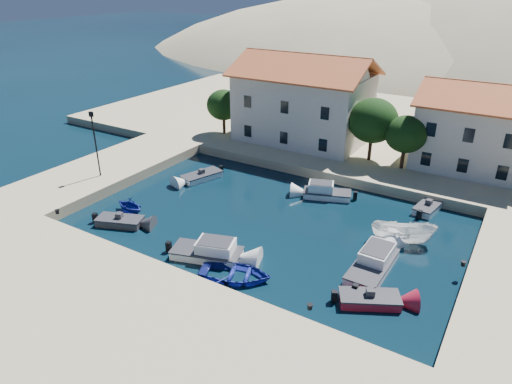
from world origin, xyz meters
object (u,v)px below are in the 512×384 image
rowboat_south (236,278)px  cabin_cruiser_east (373,265)px  boat_east (402,243)px  building_left (304,97)px  lamppost (95,138)px  building_mid (475,125)px  cabin_cruiser_south (207,251)px

rowboat_south → cabin_cruiser_east: size_ratio=0.89×
cabin_cruiser_east → boat_east: cabin_cruiser_east is taller
building_left → lamppost: bearing=-119.9°
building_left → building_mid: 18.04m
rowboat_south → boat_east: (8.17, 10.36, 0.00)m
building_mid → cabin_cruiser_south: (-13.22, -25.76, -4.75)m
cabin_cruiser_south → rowboat_south: bearing=-36.2°
rowboat_south → lamppost: bearing=54.4°
lamppost → boat_east: lamppost is taller
building_left → building_mid: bearing=3.2°
cabin_cruiser_east → cabin_cruiser_south: bearing=114.1°
cabin_cruiser_south → cabin_cruiser_east: same height
building_left → rowboat_south: size_ratio=3.03×
building_left → cabin_cruiser_east: 25.99m
building_left → building_mid: size_ratio=1.40×
lamppost → building_left: bearing=60.1°
building_mid → cabin_cruiser_east: building_mid is taller
cabin_cruiser_east → boat_east: 4.81m
lamppost → cabin_cruiser_east: size_ratio=1.15×
building_mid → lamppost: building_mid is taller
cabin_cruiser_south → boat_east: size_ratio=1.14×
cabin_cruiser_east → rowboat_south: bearing=128.1°
building_mid → cabin_cruiser_south: 29.34m
lamppost → building_mid: bearing=35.4°
building_left → boat_east: size_ratio=3.11×
boat_east → rowboat_south: bearing=121.7°
rowboat_south → boat_east: size_ratio=1.03×
building_mid → lamppost: bearing=-144.6°
rowboat_south → boat_east: bearing=-57.2°
cabin_cruiser_east → lamppost: bearing=90.5°
cabin_cruiser_south → cabin_cruiser_east: bearing=5.7°
lamppost → boat_east: (27.64, 4.52, -4.75)m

